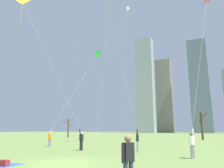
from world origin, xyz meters
TOP-DOWN VIEW (x-y plane):
  - ground_plane at (0.00, 0.00)m, footprint 400.00×400.00m
  - kite_flyer_far_back_pink at (6.33, 5.63)m, footprint 2.16×6.39m
  - kite_flyer_foreground_left_green at (-8.74, 11.07)m, footprint 1.02×10.16m
  - kite_flyer_midfield_left_purple at (1.61, 5.52)m, footprint 0.61×11.01m
  - kite_flyer_midfield_right_yellow at (-4.10, 5.50)m, footprint 3.62×5.97m
  - bystander_strolling_midfield at (5.25, -3.88)m, footprint 0.32×0.47m
  - distant_kite_drifting_right_white at (-6.90, 27.60)m, footprint 0.66×3.13m
  - distant_kite_low_near_trees_teal at (-5.47, 17.02)m, footprint 1.35×3.51m
  - distant_kite_high_overhead_orange at (-12.40, 18.63)m, footprint 3.68×3.02m
  - picnic_spot at (-2.21, -2.09)m, footprint 1.85×1.46m
  - bare_tree_rightmost at (4.97, 34.04)m, footprint 1.71×1.35m
  - bare_tree_far_right_edge at (-26.41, 35.86)m, footprint 2.76×1.35m
  - skyline_mid_tower_left at (-33.76, 127.85)m, footprint 11.11×6.02m
  - skyline_wide_slab at (-1.20, 141.47)m, footprint 11.83×11.20m
  - skyline_short_annex at (-26.24, 150.75)m, footprint 11.09×8.45m

SIDE VIEW (x-z plane):
  - ground_plane at x=0.00m, z-range 0.00..0.00m
  - picnic_spot at x=-2.21m, z-range -0.06..0.25m
  - bystander_strolling_midfield at x=5.25m, z-range 0.09..1.71m
  - kite_flyer_far_back_pink at x=6.33m, z-range -4.80..9.67m
  - bare_tree_far_right_edge at x=-26.41m, z-range 0.18..4.86m
  - bare_tree_rightmost at x=4.97m, z-range 0.12..5.15m
  - kite_flyer_midfield_right_yellow at x=-4.10m, z-range -2.91..10.38m
  - kite_flyer_foreground_left_green at x=-8.74m, z-range -3.29..10.90m
  - kite_flyer_midfield_left_purple at x=1.61m, z-range -4.66..12.79m
  - distant_kite_high_overhead_orange at x=-12.40m, z-range 6.28..24.93m
  - distant_kite_low_near_trees_teal at x=-5.47m, z-range 7.89..32.59m
  - distant_kite_drifting_right_white at x=-6.90m, z-range 10.13..36.77m
  - skyline_short_annex at x=-26.24m, z-range 0.00..53.23m
  - skyline_wide_slab at x=-1.20m, z-range 0.00..60.48m
  - skyline_mid_tower_left at x=-33.76m, z-range 0.00..62.77m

